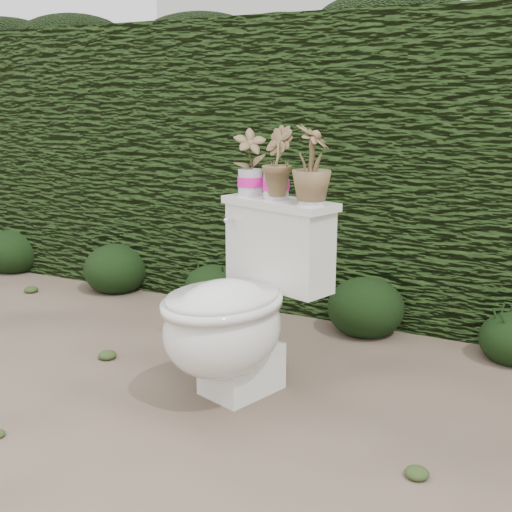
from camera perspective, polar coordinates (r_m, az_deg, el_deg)
The scene contains 10 objects.
ground at distance 2.55m, azimuth 0.63°, elevation -13.68°, with size 60.00×60.00×0.00m, color #86705C.
hedge at distance 3.78m, azimuth 11.45°, elevation 7.85°, with size 8.00×1.00×1.60m, color #263E14.
toilet at distance 2.57m, azimuth -1.63°, elevation -4.85°, with size 0.64×0.78×0.78m.
potted_plant_left at distance 2.73m, azimuth -0.52°, elevation 8.20°, with size 0.14×0.09×0.27m, color #307524.
potted_plant_center at distance 2.63m, azimuth 1.82°, elevation 8.12°, with size 0.15×0.12×0.28m, color #307524.
potted_plant_right at distance 2.51m, azimuth 4.97°, elevation 7.90°, with size 0.16×0.16×0.29m, color #307524.
liriope_clump_0 at distance 4.80m, azimuth -20.74°, elevation 0.69°, with size 0.40×0.40×0.32m, color black.
liriope_clump_1 at distance 4.12m, azimuth -12.36°, elevation -0.76°, with size 0.40×0.40×0.32m, color black.
liriope_clump_2 at distance 3.75m, azimuth -3.88°, elevation -2.37°, with size 0.33×0.33×0.27m, color black.
liriope_clump_3 at distance 3.35m, azimuth 9.75°, elevation -4.08°, with size 0.39×0.39×0.32m, color black.
Camera 1 is at (0.99, -2.03, 1.18)m, focal length 45.00 mm.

